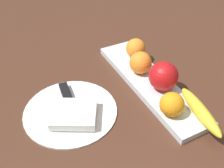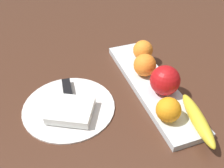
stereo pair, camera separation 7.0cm
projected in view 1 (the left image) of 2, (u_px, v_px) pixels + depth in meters
name	position (u px, v px, depth m)	size (l,w,h in m)	color
ground_plane	(138.00, 78.00, 0.80)	(2.40, 2.40, 0.00)	#492B1D
fruit_tray	(149.00, 82.00, 0.77)	(0.44, 0.11, 0.02)	silver
apple	(163.00, 76.00, 0.71)	(0.08, 0.08, 0.08)	red
banana	(200.00, 111.00, 0.64)	(0.18, 0.03, 0.03)	yellow
orange_near_apple	(136.00, 48.00, 0.84)	(0.06, 0.06, 0.06)	orange
orange_near_banana	(141.00, 63.00, 0.77)	(0.07, 0.07, 0.07)	orange
orange_center	(172.00, 104.00, 0.64)	(0.06, 0.06, 0.06)	orange
dinner_plate	(71.00, 110.00, 0.68)	(0.25, 0.25, 0.01)	white
folded_napkin	(74.00, 114.00, 0.65)	(0.10, 0.11, 0.02)	white
knife	(68.00, 97.00, 0.71)	(0.18, 0.04, 0.01)	silver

